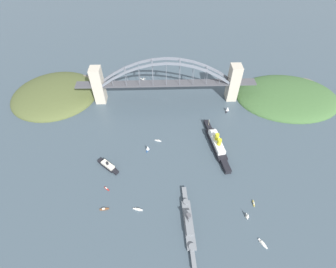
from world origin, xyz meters
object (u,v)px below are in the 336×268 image
Objects in this scene: naval_cruiser at (189,223)px; small_boat_7 at (104,209)px; small_boat_1 at (148,148)px; harbor_ferry_steamer at (108,166)px; ocean_liner at (216,143)px; small_boat_0 at (254,203)px; small_boat_4 at (158,141)px; small_boat_5 at (107,189)px; small_boat_3 at (138,209)px; small_boat_8 at (263,243)px; small_boat_2 at (227,109)px; small_boat_6 at (248,216)px; seaplane_taxiing_near_bridge at (143,80)px; harbor_arch_bridge at (166,83)px.

naval_cruiser is 85.33m from small_boat_7.
naval_cruiser is at bearing 113.61° from small_boat_1.
ocean_liner is at bearing -167.90° from harbor_ferry_steamer.
small_boat_0 is 0.83× the size of small_boat_4.
small_boat_7 is at bearing 92.17° from small_boat_5.
small_boat_4 is (28.71, -109.20, -2.18)m from naval_cruiser.
small_boat_4 reaches higher than small_boat_3.
ocean_liner reaches higher than small_boat_0.
small_boat_8 is (-66.03, 20.20, -2.20)m from naval_cruiser.
small_boat_2 is 158.97m from small_boat_6.
naval_cruiser reaches higher than seaplane_taxiing_near_bridge.
small_boat_6 is at bearing 115.12° from seaplane_taxiing_near_bridge.
harbor_arch_bridge is at bearing -114.14° from small_boat_5.
small_boat_6 reaches higher than small_boat_3.
harbor_ferry_steamer is 2.75× the size of seaplane_taxiing_near_bridge.
small_boat_4 reaches higher than small_boat_8.
small_boat_2 is at bearing -112.38° from ocean_liner.
seaplane_taxiing_near_bridge is 289.80m from small_boat_8.
small_boat_6 is at bearing 174.91° from small_boat_7.
small_boat_4 is 0.87× the size of small_boat_8.
small_boat_1 is at bearing -151.43° from harbor_ferry_steamer.
small_boat_5 is (30.76, 202.18, -1.32)m from seaplane_taxiing_near_bridge.
small_boat_6 reaches higher than small_boat_5.
small_boat_8 is (-115.37, 36.82, -0.02)m from small_boat_3.
small_boat_0 is at bearing -126.51° from small_boat_6.
ocean_liner is 1.07× the size of naval_cruiser.
naval_cruiser reaches higher than small_boat_8.
small_boat_3 is at bearing 50.96° from small_boat_2.
small_boat_5 is (-2.22, 28.87, -1.88)m from harbor_ferry_steamer.
ocean_liner is 107.32m from naval_cruiser.
naval_cruiser reaches higher than harbor_ferry_steamer.
harbor_arch_bridge is 182.43m from small_boat_3.
seaplane_taxiing_near_bridge is at bearing -56.43° from ocean_liner.
small_boat_4 is (-12.81, -14.23, -2.77)m from small_boat_1.
seaplane_taxiing_near_bridge is at bearing -64.88° from small_boat_6.
harbor_ferry_steamer reaches higher than small_boat_6.
small_boat_1 is 19.35m from small_boat_4.
small_boat_0 is at bearing 115.92° from harbor_arch_bridge.
small_boat_6 is at bearing 85.71° from small_boat_2.
ocean_liner is 84.69m from small_boat_1.
naval_cruiser reaches higher than small_boat_7.
harbor_arch_bridge is at bearing -104.44° from small_boat_1.
small_boat_8 is (2.59, 39.65, -0.07)m from small_boat_0.
small_boat_1 is 87.61m from small_boat_7.
small_boat_0 is 39.73m from small_boat_8.
small_boat_7 is at bearing -12.21° from naval_cruiser.
seaplane_taxiing_near_bridge is 204.51m from small_boat_5.
small_boat_2 is (-1.52, -144.51, 3.15)m from small_boat_0.
naval_cruiser reaches higher than small_boat_0.
small_boat_1 is at bearing 75.56° from harbor_arch_bridge.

